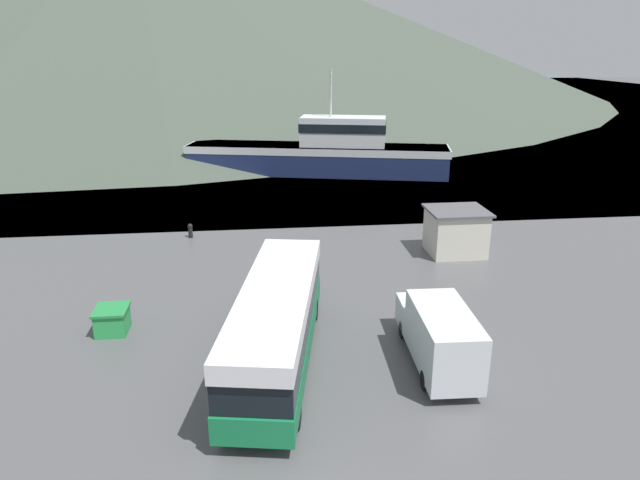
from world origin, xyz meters
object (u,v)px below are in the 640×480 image
(dock_kiosk, at_px, (456,231))
(small_boat, at_px, (173,161))
(storage_bin, at_px, (112,320))
(fishing_boat, at_px, (322,152))
(tour_bus, at_px, (277,321))
(delivery_van, at_px, (439,334))

(dock_kiosk, distance_m, small_boat, 34.32)
(storage_bin, height_order, small_boat, storage_bin)
(fishing_boat, height_order, dock_kiosk, fishing_boat)
(dock_kiosk, bearing_deg, tour_bus, -134.23)
(tour_bus, distance_m, storage_bin, 7.67)
(tour_bus, distance_m, fishing_boat, 34.05)
(fishing_boat, bearing_deg, delivery_van, -166.11)
(small_boat, bearing_deg, storage_bin, -56.46)
(dock_kiosk, bearing_deg, small_boat, 124.96)
(fishing_boat, bearing_deg, storage_bin, 170.94)
(delivery_van, bearing_deg, fishing_boat, 93.02)
(delivery_van, xyz_separation_m, storage_bin, (-12.82, 4.08, -0.75))
(tour_bus, xyz_separation_m, dock_kiosk, (10.76, 11.06, -0.45))
(tour_bus, height_order, delivery_van, tour_bus)
(delivery_van, xyz_separation_m, small_boat, (-14.89, 39.97, -0.89))
(storage_bin, bearing_deg, small_boat, 93.30)
(dock_kiosk, relative_size, small_boat, 0.61)
(small_boat, bearing_deg, delivery_van, -39.33)
(fishing_boat, bearing_deg, small_boat, 82.12)
(tour_bus, distance_m, small_boat, 40.19)
(small_boat, bearing_deg, fishing_boat, 9.16)
(tour_bus, relative_size, delivery_van, 1.81)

